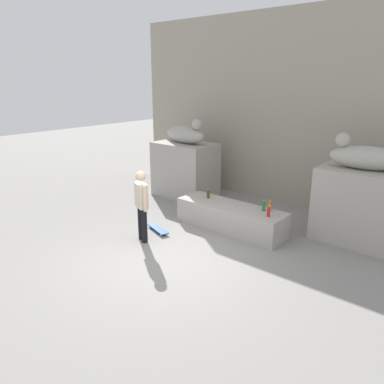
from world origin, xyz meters
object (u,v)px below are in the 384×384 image
Objects in this scene: statue_reclining_right at (366,157)px; skateboard at (158,229)px; bottle_orange at (270,206)px; statue_reclining_left at (186,134)px; skater at (142,203)px; bottle_brown at (208,194)px; bottle_red at (269,212)px; bottle_green at (264,206)px.

skateboard is (-3.89, -2.59, -1.93)m from statue_reclining_right.
skateboard is 2.78m from bottle_orange.
statue_reclining_left is 6.48× the size of bottle_orange.
skateboard is (-0.13, 0.61, -0.86)m from skater.
bottle_brown reaches higher than bottle_orange.
statue_reclining_left is at bearing 135.76° from skater.
bottle_orange is (2.06, 2.20, -0.20)m from skater.
bottle_red is (0.17, -0.37, 0.00)m from bottle_orange.
statue_reclining_left is 3.88m from bottle_orange.
skateboard is at bearing -152.65° from bottle_red.
bottle_brown reaches higher than skateboard.
skater is 1.06m from skateboard.
bottle_orange is (-1.71, -1.00, -1.27)m from statue_reclining_right.
statue_reclining_left is 2.53m from bottle_brown.
statue_reclining_left is 6.38× the size of bottle_red.
statue_reclining_left is at bearing 159.62° from bottle_red.
statue_reclining_right reaches higher than skateboard.
bottle_brown is 1.88m from bottle_red.
skateboard is at bearing -109.26° from bottle_brown.
bottle_green is at bearing -9.91° from statue_reclining_left.
bottle_red is (2.36, 1.22, 0.66)m from skateboard.
bottle_brown is (-1.60, -0.09, -0.00)m from bottle_green.
skater is 6.40× the size of bottle_red.
bottle_brown is 0.99× the size of bottle_red.
skater is 3.02m from bottle_orange.
skateboard is 1.61m from bottle_brown.
bottle_green is (1.95, 2.09, -0.20)m from skater.
statue_reclining_left reaches higher than bottle_brown.
statue_reclining_left is at bearing 164.13° from bottle_orange.
bottle_orange is at bearing 6.76° from bottle_brown.
bottle_red is (3.70, -1.38, -1.27)m from statue_reclining_left.
statue_reclining_right is at bearing 8.09° from statue_reclining_left.
skateboard is 2.64m from bottle_green.
statue_reclining_right is 6.28× the size of bottle_green.
skater is 2.04m from bottle_brown.
statue_reclining_right is (5.24, -0.00, 0.00)m from statue_reclining_left.
bottle_orange reaches higher than skateboard.
statue_reclining_right is 2.48m from bottle_green.
skater reaches higher than bottle_green.
statue_reclining_left is 3.82m from bottle_green.
skater is 2.03× the size of skateboard.
bottle_green is (2.08, 1.48, 0.66)m from skateboard.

